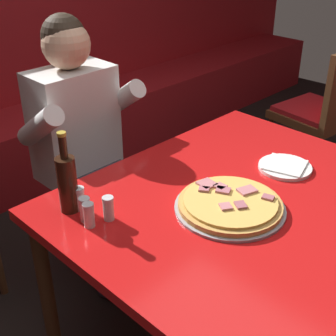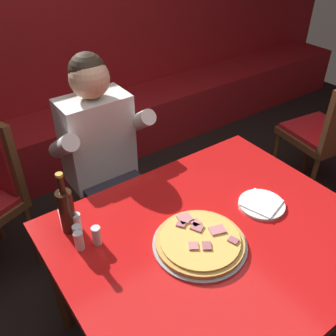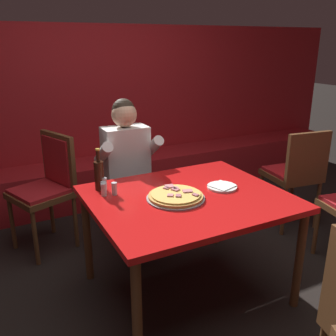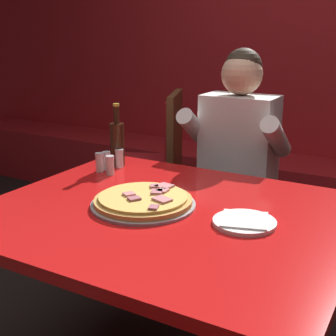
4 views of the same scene
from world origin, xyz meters
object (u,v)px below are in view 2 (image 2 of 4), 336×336
at_px(main_dining_table, 216,246).
at_px(dining_chair_near_left, 329,130).
at_px(plate_white_paper, 262,204).
at_px(beer_bottle, 66,210).
at_px(shaker_parmesan, 97,236).
at_px(shaker_red_pepper_flakes, 78,235).
at_px(pizza, 200,242).
at_px(shaker_oregano, 77,223).
at_px(shaker_black_pepper, 79,242).
at_px(diner_seated_blue_shirt, 106,158).

xyz_separation_m(main_dining_table, dining_chair_near_left, (1.41, 0.41, -0.10)).
height_order(main_dining_table, plate_white_paper, plate_white_paper).
bearing_deg(beer_bottle, main_dining_table, -38.18).
height_order(beer_bottle, shaker_parmesan, beer_bottle).
bearing_deg(shaker_red_pepper_flakes, main_dining_table, -31.19).
distance_m(pizza, shaker_parmesan, 0.41).
relative_size(shaker_oregano, shaker_parmesan, 1.00).
bearing_deg(pizza, shaker_parmesan, 143.23).
bearing_deg(shaker_black_pepper, shaker_oregano, 70.04).
xyz_separation_m(beer_bottle, shaker_parmesan, (0.06, -0.14, -0.07)).
bearing_deg(shaker_oregano, shaker_black_pepper, -109.96).
bearing_deg(diner_seated_blue_shirt, dining_chair_near_left, -15.74).
distance_m(beer_bottle, diner_seated_blue_shirt, 0.62).
bearing_deg(main_dining_table, diner_seated_blue_shirt, 96.05).
height_order(shaker_red_pepper_flakes, dining_chair_near_left, dining_chair_near_left).
bearing_deg(shaker_red_pepper_flakes, pizza, -37.49).
bearing_deg(shaker_parmesan, diner_seated_blue_shirt, 59.92).
xyz_separation_m(shaker_black_pepper, shaker_parmesan, (0.07, -0.01, 0.00)).
bearing_deg(shaker_black_pepper, shaker_red_pepper_flakes, 72.39).
height_order(plate_white_paper, shaker_black_pepper, shaker_black_pepper).
height_order(shaker_black_pepper, shaker_parmesan, same).
bearing_deg(pizza, diner_seated_blue_shirt, 89.41).
bearing_deg(shaker_oregano, pizza, -44.99).
bearing_deg(diner_seated_blue_shirt, pizza, -90.59).
height_order(pizza, diner_seated_blue_shirt, diner_seated_blue_shirt).
bearing_deg(shaker_oregano, shaker_parmesan, -74.54).
distance_m(main_dining_table, dining_chair_near_left, 1.47).
distance_m(beer_bottle, shaker_red_pepper_flakes, 0.11).
height_order(shaker_red_pepper_flakes, shaker_parmesan, same).
relative_size(plate_white_paper, dining_chair_near_left, 0.22).
bearing_deg(plate_white_paper, shaker_red_pepper_flakes, 160.18).
bearing_deg(beer_bottle, shaker_black_pepper, -95.07).
relative_size(shaker_red_pepper_flakes, diner_seated_blue_shirt, 0.07).
distance_m(pizza, beer_bottle, 0.56).
bearing_deg(plate_white_paper, diner_seated_blue_shirt, 114.55).
height_order(plate_white_paper, shaker_red_pepper_flakes, shaker_red_pepper_flakes).
bearing_deg(pizza, shaker_red_pepper_flakes, 142.51).
relative_size(plate_white_paper, shaker_red_pepper_flakes, 2.44).
xyz_separation_m(main_dining_table, diner_seated_blue_shirt, (-0.09, 0.83, 0.03)).
bearing_deg(shaker_black_pepper, dining_chair_near_left, 4.46).
height_order(plate_white_paper, dining_chair_near_left, dining_chair_near_left).
relative_size(pizza, shaker_red_pepper_flakes, 4.45).
bearing_deg(diner_seated_blue_shirt, shaker_black_pepper, -125.53).
bearing_deg(shaker_red_pepper_flakes, shaker_oregano, 68.78).
bearing_deg(shaker_red_pepper_flakes, diner_seated_blue_shirt, 53.48).
bearing_deg(shaker_parmesan, dining_chair_near_left, 5.08).
height_order(shaker_oregano, dining_chair_near_left, dining_chair_near_left).
distance_m(main_dining_table, beer_bottle, 0.64).
distance_m(plate_white_paper, shaker_oregano, 0.82).
distance_m(plate_white_paper, diner_seated_blue_shirt, 0.90).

